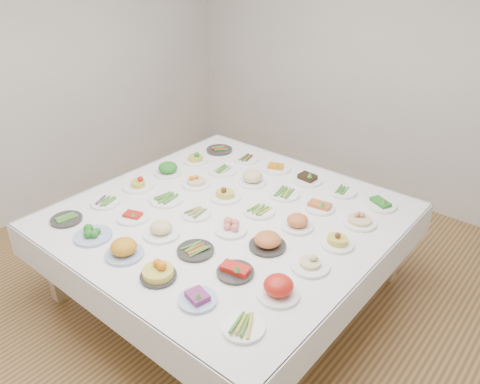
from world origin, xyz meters
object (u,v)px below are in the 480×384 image
Objects in this scene: dish_35 at (381,201)px; display_table at (228,220)px; dish_0 at (66,219)px; dish_18 at (168,167)px.

display_table is at bearing -134.85° from dish_35.
dish_35 is (0.87, 0.87, 0.11)m from display_table.
dish_18 reaches higher than dish_0.
dish_18 is at bearing 168.70° from display_table.
display_table is 0.90m from dish_18.
dish_18 is at bearing 89.82° from dish_0.
dish_0 is (-0.88, -0.87, 0.08)m from display_table.
dish_35 is (1.75, 1.74, 0.03)m from dish_0.
dish_0 is 1.05m from dish_18.
display_table is 1.24m from dish_35.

